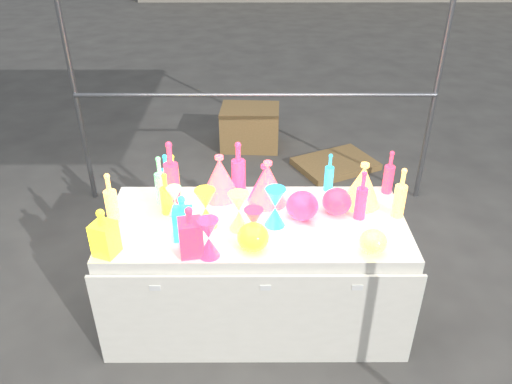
{
  "coord_description": "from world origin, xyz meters",
  "views": [
    {
      "loc": [
        -0.01,
        -2.47,
        2.44
      ],
      "look_at": [
        0.0,
        0.0,
        0.95
      ],
      "focal_mm": 35.0,
      "sensor_mm": 36.0,
      "label": 1
    }
  ],
  "objects_px": {
    "display_table": "(256,270)",
    "cardboard_box_closed": "(250,127)",
    "bottle_0": "(173,175)",
    "decanter_0": "(104,232)",
    "globe_0": "(253,238)",
    "hourglass_0": "(254,226)",
    "lampshade_0": "(268,182)"
  },
  "relations": [
    {
      "from": "display_table",
      "to": "cardboard_box_closed",
      "type": "relative_size",
      "value": 2.95
    },
    {
      "from": "bottle_0",
      "to": "decanter_0",
      "type": "xyz_separation_m",
      "value": [
        -0.29,
        -0.6,
        -0.01
      ]
    },
    {
      "from": "decanter_0",
      "to": "globe_0",
      "type": "distance_m",
      "value": 0.8
    },
    {
      "from": "cardboard_box_closed",
      "to": "decanter_0",
      "type": "distance_m",
      "value": 3.05
    },
    {
      "from": "display_table",
      "to": "hourglass_0",
      "type": "height_order",
      "value": "hourglass_0"
    },
    {
      "from": "cardboard_box_closed",
      "to": "globe_0",
      "type": "xyz_separation_m",
      "value": [
        0.04,
        -2.85,
        0.59
      ]
    },
    {
      "from": "display_table",
      "to": "cardboard_box_closed",
      "type": "xyz_separation_m",
      "value": [
        -0.06,
        2.58,
        -0.15
      ]
    },
    {
      "from": "hourglass_0",
      "to": "globe_0",
      "type": "bearing_deg",
      "value": -92.9
    },
    {
      "from": "display_table",
      "to": "decanter_0",
      "type": "height_order",
      "value": "decanter_0"
    },
    {
      "from": "display_table",
      "to": "bottle_0",
      "type": "distance_m",
      "value": 0.8
    },
    {
      "from": "cardboard_box_closed",
      "to": "bottle_0",
      "type": "bearing_deg",
      "value": -98.2
    },
    {
      "from": "globe_0",
      "to": "lampshade_0",
      "type": "xyz_separation_m",
      "value": [
        0.09,
        0.48,
        0.07
      ]
    },
    {
      "from": "bottle_0",
      "to": "lampshade_0",
      "type": "xyz_separation_m",
      "value": [
        0.6,
        -0.08,
        -0.0
      ]
    },
    {
      "from": "display_table",
      "to": "lampshade_0",
      "type": "distance_m",
      "value": 0.57
    },
    {
      "from": "display_table",
      "to": "hourglass_0",
      "type": "bearing_deg",
      "value": -93.82
    },
    {
      "from": "bottle_0",
      "to": "hourglass_0",
      "type": "distance_m",
      "value": 0.72
    },
    {
      "from": "display_table",
      "to": "decanter_0",
      "type": "xyz_separation_m",
      "value": [
        -0.81,
        -0.3,
        0.52
      ]
    },
    {
      "from": "bottle_0",
      "to": "lampshade_0",
      "type": "bearing_deg",
      "value": -8.03
    },
    {
      "from": "bottle_0",
      "to": "hourglass_0",
      "type": "xyz_separation_m",
      "value": [
        0.51,
        -0.51,
        -0.04
      ]
    },
    {
      "from": "bottle_0",
      "to": "globe_0",
      "type": "xyz_separation_m",
      "value": [
        0.51,
        -0.57,
        -0.08
      ]
    },
    {
      "from": "decanter_0",
      "to": "globe_0",
      "type": "xyz_separation_m",
      "value": [
        0.8,
        0.04,
        -0.07
      ]
    },
    {
      "from": "display_table",
      "to": "bottle_0",
      "type": "bearing_deg",
      "value": 150.1
    },
    {
      "from": "bottle_0",
      "to": "lampshade_0",
      "type": "height_order",
      "value": "bottle_0"
    },
    {
      "from": "display_table",
      "to": "lampshade_0",
      "type": "relative_size",
      "value": 6.38
    },
    {
      "from": "cardboard_box_closed",
      "to": "decanter_0",
      "type": "xyz_separation_m",
      "value": [
        -0.75,
        -2.88,
        0.66
      ]
    },
    {
      "from": "cardboard_box_closed",
      "to": "hourglass_0",
      "type": "xyz_separation_m",
      "value": [
        0.04,
        -2.79,
        0.63
      ]
    },
    {
      "from": "bottle_0",
      "to": "hourglass_0",
      "type": "relative_size",
      "value": 1.36
    },
    {
      "from": "cardboard_box_closed",
      "to": "decanter_0",
      "type": "bearing_deg",
      "value": -101.25
    },
    {
      "from": "decanter_0",
      "to": "display_table",
      "type": "bearing_deg",
      "value": 41.33
    },
    {
      "from": "cardboard_box_closed",
      "to": "bottle_0",
      "type": "height_order",
      "value": "bottle_0"
    },
    {
      "from": "hourglass_0",
      "to": "globe_0",
      "type": "distance_m",
      "value": 0.07
    },
    {
      "from": "cardboard_box_closed",
      "to": "bottle_0",
      "type": "relative_size",
      "value": 2.12
    }
  ]
}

